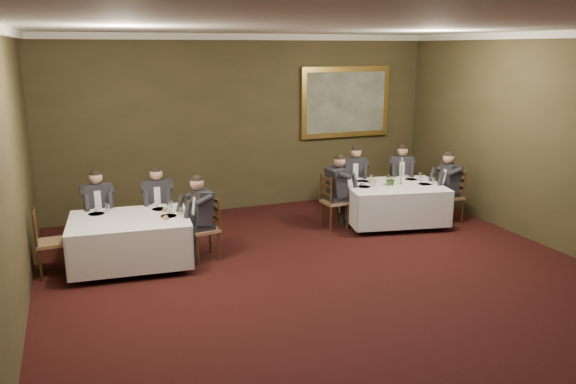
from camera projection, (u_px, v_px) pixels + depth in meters
ground at (360, 306)px, 7.25m from camera, size 10.00×10.00×0.00m
ceiling at (370, 24)px, 6.37m from camera, size 8.00×10.00×0.10m
back_wall at (245, 124)px, 11.32m from camera, size 8.00×0.10×3.50m
crown_molding at (370, 30)px, 6.39m from camera, size 8.00×10.00×0.12m
table_main at (393, 201)px, 10.51m from camera, size 2.04×1.70×0.67m
table_second at (130, 238)px, 8.48m from camera, size 1.88×1.50×0.67m
chair_main_backleft at (354, 198)px, 11.36m from camera, size 0.57×0.57×1.00m
diner_main_backleft at (355, 187)px, 11.29m from camera, size 0.56×0.60×1.35m
chair_main_backright at (400, 196)px, 11.51m from camera, size 0.58×0.57×1.00m
diner_main_backright at (400, 185)px, 11.44m from camera, size 0.57×0.61×1.35m
chair_main_endleft at (334, 212)px, 10.37m from camera, size 0.44×0.46×1.00m
diner_main_endleft at (335, 200)px, 10.31m from camera, size 0.50×0.44×1.35m
chair_main_endright at (449, 207)px, 10.74m from camera, size 0.48×0.49×1.00m
diner_main_endright at (450, 195)px, 10.68m from camera, size 0.53×0.46×1.35m
chair_sec_backleft at (100, 233)px, 9.24m from camera, size 0.45×0.43×1.00m
diner_sec_backleft at (99, 220)px, 9.17m from camera, size 0.43×0.49×1.35m
chair_sec_backright at (159, 228)px, 9.50m from camera, size 0.50×0.48×1.00m
diner_sec_backright at (159, 215)px, 9.43m from camera, size 0.46×0.53×1.35m
chair_sec_endright at (205, 241)px, 8.82m from camera, size 0.48×0.49×1.00m
diner_sec_endright at (204, 228)px, 8.76m from camera, size 0.53×0.46×1.35m
chair_sec_endleft at (52, 256)px, 8.22m from camera, size 0.44×0.46×1.00m
centerpiece at (391, 178)px, 10.38m from camera, size 0.24×0.21×0.26m
candlestick at (401, 174)px, 10.46m from camera, size 0.07×0.07×0.51m
place_setting_table_main at (365, 179)px, 10.75m from camera, size 0.33×0.31×0.14m
place_setting_table_second at (100, 211)px, 8.65m from camera, size 0.33×0.31×0.14m
painting at (345, 102)px, 11.95m from camera, size 2.04×0.09×1.49m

